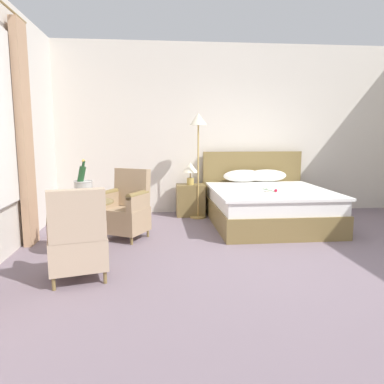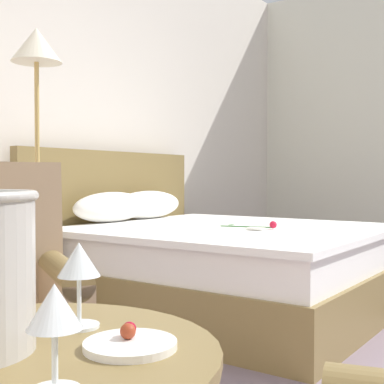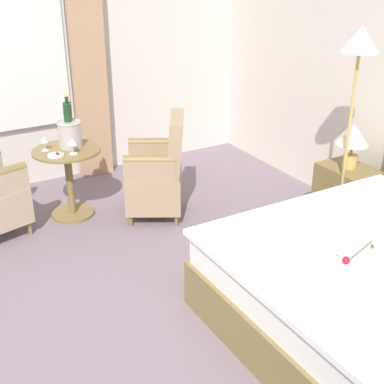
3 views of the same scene
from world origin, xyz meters
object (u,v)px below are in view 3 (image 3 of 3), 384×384
Objects in this scene: floor_lamp_brass at (357,69)px; armchair_by_window at (158,174)px; side_table_round at (69,177)px; nightstand at (345,196)px; wine_glass_near_bucket at (44,140)px; snack_plate at (56,155)px; wine_glass_near_edge at (72,142)px; bedside_lamp at (353,138)px; champagne_bucket at (69,131)px.

floor_lamp_brass reaches higher than armchair_by_window.
armchair_by_window is (0.41, 0.73, 0.02)m from side_table_round.
floor_lamp_brass is 1.85× the size of armchair_by_window.
floor_lamp_brass reaches higher than nightstand.
wine_glass_near_bucket is at bearing -112.32° from side_table_round.
wine_glass_near_bucket is (-1.64, -2.10, -0.72)m from floor_lamp_brass.
nightstand is 1.74m from armchair_by_window.
wine_glass_near_bucket is at bearing -128.05° from floor_lamp_brass.
side_table_round is 4.63× the size of snack_plate.
nightstand is 1.22m from floor_lamp_brass.
floor_lamp_brass is 2.48m from wine_glass_near_edge.
side_table_round is at bearing -124.47° from nightstand.
bedside_lamp reaches higher than wine_glass_near_edge.
bedside_lamp is at bearing 59.17° from snack_plate.
armchair_by_window is (-1.05, -1.38, 0.13)m from nightstand.
wine_glass_near_bucket is at bearing -123.64° from bedside_lamp.
snack_plate is at bearing -120.83° from bedside_lamp.
bedside_lamp is 2.92× the size of wine_glass_near_bucket.
side_table_round is 0.41m from wine_glass_near_edge.
side_table_round is at bearing 130.08° from snack_plate.
armchair_by_window reaches higher than snack_plate.
side_table_round is (-1.45, -2.12, -0.45)m from bedside_lamp.
snack_plate is (0.11, -0.13, 0.28)m from side_table_round.
wine_glass_near_edge is at bearing -121.93° from nightstand.
champagne_bucket is 3.48× the size of snack_plate.
side_table_round is at bearing -124.47° from bedside_lamp.
floor_lamp_brass is at bearing 53.20° from wine_glass_near_edge.
wine_glass_near_edge is (0.20, -0.04, -0.04)m from champagne_bucket.
side_table_round is 4.96× the size of wine_glass_near_bucket.
nightstand is 0.58× the size of armchair_by_window.
side_table_round is 0.44m from champagne_bucket.
champagne_bucket is at bearing 167.46° from wine_glass_near_edge.
champagne_bucket reaches higher than wine_glass_near_edge.
wine_glass_near_bucket is at bearing -117.75° from armchair_by_window.
champagne_bucket is at bearing -126.22° from bedside_lamp.
floor_lamp_brass is at bearing 54.62° from snack_plate.
wine_glass_near_edge is at bearing -126.80° from floor_lamp_brass.
champagne_bucket is (-1.50, -2.05, -0.02)m from bedside_lamp.
nightstand is at bearing -0.00° from bedside_lamp.
nightstand is 0.56m from bedside_lamp.
floor_lamp_brass is 2.71m from side_table_round.
wine_glass_near_bucket is at bearing -94.77° from champagne_bucket.
champagne_bucket is 3.72× the size of wine_glass_near_bucket.
armchair_by_window is at bearing -134.37° from floor_lamp_brass.
wine_glass_near_bucket is 1.08m from armchair_by_window.
wine_glass_near_edge reaches higher than side_table_round.
bedside_lamp reaches higher than side_table_round.
floor_lamp_brass is 12.17× the size of wine_glass_near_edge.
wine_glass_near_edge is at bearing 7.07° from side_table_round.
floor_lamp_brass is 2.65m from snack_plate.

